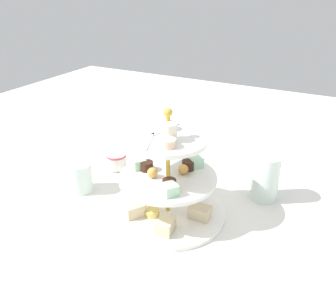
{
  "coord_description": "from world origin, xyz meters",
  "views": [
    {
      "loc": [
        0.63,
        0.33,
        0.51
      ],
      "look_at": [
        0.0,
        0.0,
        0.18
      ],
      "focal_mm": 38.29,
      "sensor_mm": 36.0,
      "label": 1
    }
  ],
  "objects_px": {
    "tiered_serving_stand": "(168,186)",
    "water_glass_short_left": "(80,177)",
    "teacup_with_saucer": "(117,162)",
    "water_glass_tall_right": "(265,178)",
    "butter_knife_right": "(187,157)"
  },
  "relations": [
    {
      "from": "tiered_serving_stand",
      "to": "water_glass_short_left",
      "type": "bearing_deg",
      "value": -86.96
    },
    {
      "from": "water_glass_short_left",
      "to": "teacup_with_saucer",
      "type": "bearing_deg",
      "value": 172.69
    },
    {
      "from": "water_glass_tall_right",
      "to": "water_glass_short_left",
      "type": "distance_m",
      "value": 0.48
    },
    {
      "from": "water_glass_tall_right",
      "to": "water_glass_short_left",
      "type": "xyz_separation_m",
      "value": [
        0.19,
        -0.44,
        -0.02
      ]
    },
    {
      "from": "water_glass_tall_right",
      "to": "butter_knife_right",
      "type": "relative_size",
      "value": 0.71
    },
    {
      "from": "tiered_serving_stand",
      "to": "water_glass_short_left",
      "type": "height_order",
      "value": "tiered_serving_stand"
    },
    {
      "from": "tiered_serving_stand",
      "to": "water_glass_short_left",
      "type": "xyz_separation_m",
      "value": [
        0.01,
        -0.25,
        -0.04
      ]
    },
    {
      "from": "tiered_serving_stand",
      "to": "butter_knife_right",
      "type": "relative_size",
      "value": 1.62
    },
    {
      "from": "tiered_serving_stand",
      "to": "teacup_with_saucer",
      "type": "bearing_deg",
      "value": -117.97
    },
    {
      "from": "butter_knife_right",
      "to": "teacup_with_saucer",
      "type": "bearing_deg",
      "value": 35.15
    },
    {
      "from": "teacup_with_saucer",
      "to": "butter_knife_right",
      "type": "distance_m",
      "value": 0.23
    },
    {
      "from": "water_glass_tall_right",
      "to": "water_glass_short_left",
      "type": "height_order",
      "value": "water_glass_tall_right"
    },
    {
      "from": "water_glass_short_left",
      "to": "teacup_with_saucer",
      "type": "distance_m",
      "value": 0.14
    },
    {
      "from": "teacup_with_saucer",
      "to": "butter_knife_right",
      "type": "bearing_deg",
      "value": 137.97
    },
    {
      "from": "tiered_serving_stand",
      "to": "teacup_with_saucer",
      "type": "xyz_separation_m",
      "value": [
        -0.13,
        -0.24,
        -0.05
      ]
    }
  ]
}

